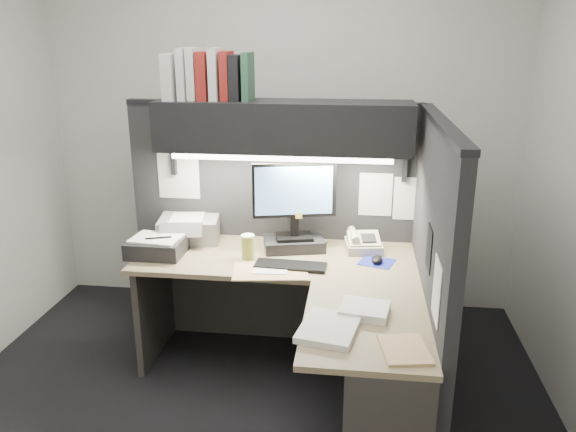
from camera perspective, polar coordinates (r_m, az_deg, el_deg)
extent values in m
plane|color=black|center=(3.35, -4.47, -19.28)|extent=(3.50, 3.50, 0.00)
cube|color=silver|center=(4.21, -0.77, 8.64)|extent=(3.50, 0.04, 2.70)
cube|color=silver|center=(1.42, -18.26, -11.06)|extent=(3.50, 0.04, 2.70)
cube|color=black|center=(3.79, -1.49, -0.98)|extent=(1.90, 0.06, 1.60)
cube|color=black|center=(3.07, 14.19, -6.12)|extent=(0.06, 1.50, 1.60)
cube|color=#817052|center=(3.46, -1.26, -4.31)|extent=(1.70, 0.68, 0.03)
cube|color=#817052|center=(2.74, 7.96, -10.78)|extent=(0.60, 0.85, 0.03)
cube|color=#322E2C|center=(3.88, -0.57, -7.66)|extent=(1.61, 0.02, 0.70)
cube|color=#322E2C|center=(3.81, -13.37, -8.72)|extent=(0.04, 0.61, 0.70)
cube|color=#322E2C|center=(2.75, 9.86, -19.80)|extent=(0.38, 0.40, 0.70)
cube|color=black|center=(3.43, -0.46, 9.12)|extent=(1.55, 0.34, 0.30)
cylinder|color=white|center=(3.33, -0.78, 5.87)|extent=(1.32, 0.04, 0.04)
cube|color=black|center=(3.55, 0.63, -2.83)|extent=(0.42, 0.31, 0.07)
cube|color=black|center=(3.51, 0.64, -1.01)|extent=(0.06, 0.05, 0.12)
cube|color=black|center=(3.44, 0.64, 2.65)|extent=(0.51, 0.16, 0.34)
cube|color=#6EA9F2|center=(3.42, 0.60, 2.56)|extent=(0.46, 0.12, 0.30)
cube|color=black|center=(3.29, 0.27, -5.06)|extent=(0.42, 0.16, 0.02)
cube|color=#1B2697|center=(3.40, 9.00, -4.64)|extent=(0.24, 0.23, 0.00)
ellipsoid|color=black|center=(3.38, 9.03, -4.38)|extent=(0.08, 0.11, 0.04)
cube|color=beige|center=(3.57, 7.68, -2.78)|extent=(0.25, 0.26, 0.09)
cylinder|color=#ADA845|center=(3.40, -4.09, -3.23)|extent=(0.09, 0.09, 0.14)
cube|color=gray|center=(3.77, -9.95, -1.22)|extent=(0.43, 0.38, 0.15)
cube|color=black|center=(3.56, -13.17, -3.06)|extent=(0.34, 0.28, 0.10)
cube|color=tan|center=(3.24, -1.79, -5.58)|extent=(0.46, 0.34, 0.01)
cube|color=white|center=(2.78, 7.78, -9.45)|extent=(0.26, 0.23, 0.04)
cube|color=white|center=(2.62, 4.17, -11.32)|extent=(0.30, 0.35, 0.03)
cube|color=tan|center=(2.52, 11.76, -13.16)|extent=(0.23, 0.28, 0.01)
cube|color=silver|center=(3.54, -11.73, 13.67)|extent=(0.07, 0.22, 0.27)
cube|color=silver|center=(3.53, -10.41, 14.01)|extent=(0.05, 0.22, 0.30)
cube|color=silver|center=(3.53, -9.42, 14.07)|extent=(0.05, 0.22, 0.31)
cube|color=maroon|center=(3.51, -8.42, 13.90)|extent=(0.06, 0.22, 0.28)
cube|color=silver|center=(3.49, -7.27, 14.11)|extent=(0.05, 0.22, 0.30)
cube|color=maroon|center=(3.48, -6.21, 13.98)|extent=(0.05, 0.22, 0.28)
cube|color=black|center=(3.46, -5.23, 13.82)|extent=(0.06, 0.22, 0.26)
cube|color=#254B35|center=(3.44, -4.09, 13.94)|extent=(0.04, 0.22, 0.28)
cube|color=white|center=(3.64, 8.88, 2.16)|extent=(0.21, 0.00, 0.28)
cube|color=white|center=(3.66, 12.31, 1.72)|extent=(0.21, 0.00, 0.28)
cube|color=white|center=(3.80, -11.07, 4.26)|extent=(0.28, 0.00, 0.34)
cube|color=black|center=(2.86, 14.13, -3.16)|extent=(0.00, 0.18, 0.22)
cube|color=white|center=(2.57, 14.87, -7.38)|extent=(0.00, 0.21, 0.28)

